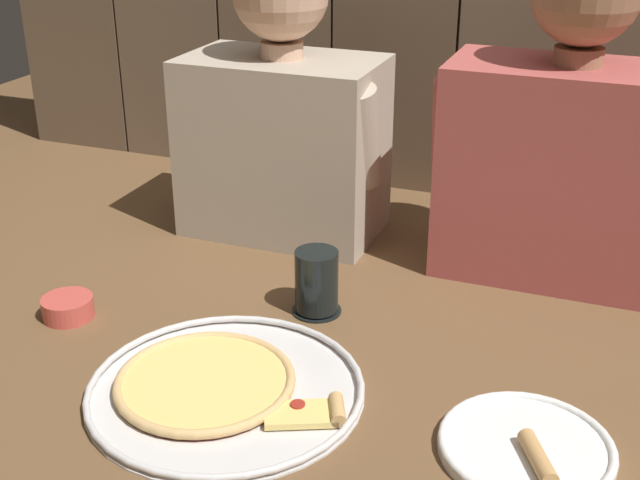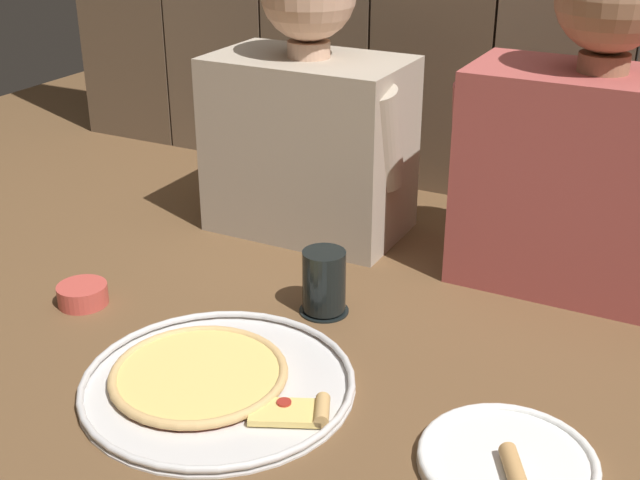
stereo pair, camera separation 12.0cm
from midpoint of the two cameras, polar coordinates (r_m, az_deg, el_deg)
name	(u,v)px [view 2 (the right image)]	position (r m, az deg, el deg)	size (l,w,h in m)	color
ground_plane	(309,386)	(1.20, 2.12, -9.99)	(3.20, 3.20, 0.00)	brown
pizza_tray	(212,380)	(1.20, -4.47, -9.52)	(0.39, 0.39, 0.03)	silver
dinner_plate	(508,461)	(1.10, 15.84, -14.35)	(0.22, 0.22, 0.03)	white
drinking_glass	(324,283)	(1.36, 2.82, -2.97)	(0.08, 0.08, 0.11)	black
dipping_bowl	(83,293)	(1.44, -13.55, -3.61)	(0.08, 0.08, 0.03)	#CC4C42
diner_left	(309,109)	(1.61, 1.41, 8.86)	(0.41, 0.23, 0.56)	#B2A38E
diner_right	(592,142)	(1.46, 20.31, 6.20)	(0.45, 0.21, 0.58)	#AD4C47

